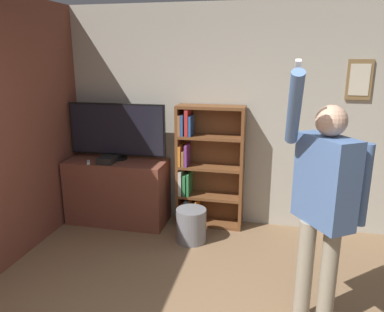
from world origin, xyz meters
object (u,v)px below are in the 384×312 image
Objects in this scene: television at (117,131)px; bookshelf at (204,169)px; waste_bin at (191,225)px; person at (324,198)px; game_console at (107,160)px.

bookshelf is (1.09, 0.10, -0.46)m from television.
television is 1.49m from waste_bin.
waste_bin is at bearing -95.70° from bookshelf.
person reaches higher than bookshelf.
game_console is at bearing -166.06° from bookshelf.
television is 2.77m from person.
television is at bearing -174.81° from bookshelf.
game_console is at bearing -109.34° from television.
television is 0.60× the size of person.
waste_bin is (1.10, -0.21, -0.66)m from game_console.
game_console is 0.14× the size of bookshelf.
person reaches higher than television.
television is 3.17× the size of waste_bin.
television is 0.39m from game_console.
person is at bearing -29.92° from game_console.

